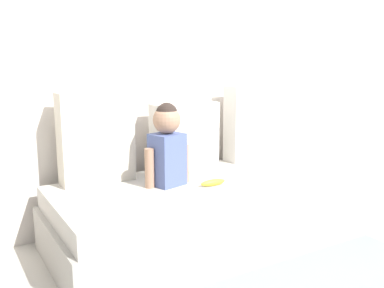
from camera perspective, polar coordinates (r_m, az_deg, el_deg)
name	(u,v)px	position (r m, az deg, el deg)	size (l,w,h in m)	color
ground_plane	(211,238)	(2.90, 2.47, -12.32)	(12.00, 12.00, 0.00)	#B2ADA3
back_wall	(168,40)	(3.14, -3.16, 13.60)	(5.23, 0.10, 2.57)	silver
couch	(211,210)	(2.82, 2.50, -8.70)	(2.03, 0.88, 0.40)	#9C978F
throw_pillow_left	(96,137)	(2.73, -12.54, 0.84)	(0.45, 0.16, 0.56)	beige
throw_pillow_center	(185,136)	(2.99, -0.98, 1.03)	(0.47, 0.16, 0.46)	silver
throw_pillow_right	(256,122)	(3.33, 8.47, 2.91)	(0.50, 0.16, 0.57)	silver
toddler	(167,144)	(2.61, -3.31, 0.02)	(0.30, 0.20, 0.51)	#4C5B93
banana	(213,182)	(2.64, 2.78, -5.08)	(0.17, 0.04, 0.04)	yellow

